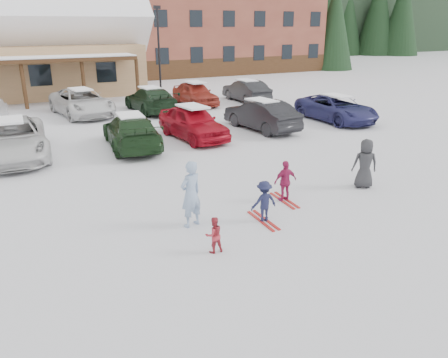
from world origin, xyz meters
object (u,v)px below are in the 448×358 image
child_navy (264,201)px  parked_car_6 (336,108)px  parked_car_11 (151,100)px  parked_car_12 (195,94)px  child_magenta (285,181)px  parked_car_4 (193,123)px  lamp_post (159,45)px  parked_car_3 (131,131)px  toddler_red (214,235)px  adult_skier (191,194)px  parked_car_13 (246,91)px  parked_car_5 (261,115)px  parked_car_10 (82,102)px  parked_car_2 (12,139)px  bystander_dark (365,164)px

child_navy → parked_car_6: 13.90m
parked_car_11 → parked_car_12: (3.33, 0.95, 0.01)m
child_magenta → parked_car_4: bearing=-90.1°
lamp_post → parked_car_6: bearing=-70.7°
parked_car_12 → parked_car_3: bearing=-130.6°
child_navy → toddler_red: bearing=27.3°
child_magenta → parked_car_11: size_ratio=0.25×
child_magenta → parked_car_4: 8.29m
adult_skier → toddler_red: size_ratio=2.03×
lamp_post → adult_skier: 24.40m
parked_car_13 → parked_car_3: bearing=38.0°
parked_car_5 → parked_car_10: 10.81m
parked_car_2 → parked_car_3: parked_car_2 is taller
parked_car_11 → parked_car_2: bearing=38.6°
child_navy → parked_car_2: (-5.78, 9.58, 0.20)m
lamp_post → child_navy: size_ratio=5.48×
parked_car_4 → lamp_post: bearing=70.7°
parked_car_2 → parked_car_5: 11.40m
parked_car_10 → parked_car_12: 7.25m
adult_skier → parked_car_13: size_ratio=0.41×
parked_car_4 → parked_car_5: parked_car_4 is taller
child_navy → bystander_dark: 4.38m
toddler_red → parked_car_4: 10.83m
adult_skier → parked_car_11: bearing=-123.1°
child_navy → child_magenta: child_magenta is taller
lamp_post → parked_car_10: bearing=-137.0°
parked_car_2 → bystander_dark: bearing=-39.4°
parked_car_2 → parked_car_12: 13.67m
child_navy → parked_car_13: size_ratio=0.26×
parked_car_12 → child_magenta: bearing=-106.5°
lamp_post → parked_car_4: (-3.44, -14.59, -2.81)m
adult_skier → parked_car_6: size_ratio=0.36×
adult_skier → parked_car_6: adult_skier is taller
toddler_red → parked_car_12: 19.74m
parked_car_5 → parked_car_13: 8.45m
adult_skier → parked_car_12: bearing=-132.5°
parked_car_6 → parked_car_10: bearing=146.0°
bystander_dark → parked_car_2: bystander_dark is taller
lamp_post → child_magenta: size_ratio=4.98×
lamp_post → parked_car_5: size_ratio=1.39×
bystander_dark → parked_car_13: 16.96m
parked_car_5 → parked_car_11: (-3.50, 7.09, -0.02)m
parked_car_2 → parked_car_11: parked_car_2 is taller
parked_car_10 → toddler_red: bearing=-98.9°
adult_skier → parked_car_13: adult_skier is taller
adult_skier → bystander_dark: (6.17, 0.14, -0.09)m
child_magenta → bystander_dark: size_ratio=0.78×
bystander_dark → parked_car_5: size_ratio=0.36×
toddler_red → parked_car_4: (3.78, 10.15, 0.32)m
lamp_post → bystander_dark: lamp_post is taller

